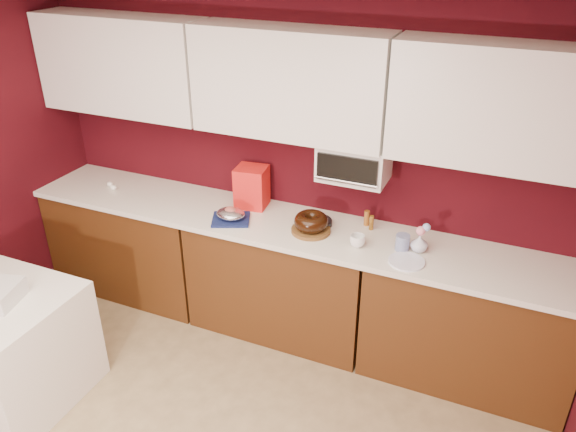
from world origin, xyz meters
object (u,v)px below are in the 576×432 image
at_px(coffee_mug, 357,240).
at_px(flower_vase, 419,242).
at_px(foil_ham_nest, 231,214).
at_px(bundt_cake, 311,221).
at_px(pandoro_box, 252,187).
at_px(blue_jar, 402,243).
at_px(toaster_oven, 354,161).

xyz_separation_m(coffee_mug, flower_vase, (0.38, 0.10, 0.02)).
distance_m(foil_ham_nest, coffee_mug, 0.92).
relative_size(bundt_cake, foil_ham_nest, 1.13).
distance_m(pandoro_box, flower_vase, 1.29).
height_order(blue_jar, flower_vase, flower_vase).
xyz_separation_m(bundt_cake, coffee_mug, (0.35, -0.06, -0.03)).
xyz_separation_m(bundt_cake, pandoro_box, (-0.55, 0.20, 0.07)).
relative_size(coffee_mug, flower_vase, 0.74).
relative_size(foil_ham_nest, blue_jar, 1.90).
distance_m(toaster_oven, pandoro_box, 0.83).
relative_size(foil_ham_nest, pandoro_box, 0.68).
bearing_deg(toaster_oven, flower_vase, -18.12).
relative_size(pandoro_box, flower_vase, 2.30).
distance_m(toaster_oven, blue_jar, 0.62).
xyz_separation_m(toaster_oven, pandoro_box, (-0.76, -0.00, -0.32)).
xyz_separation_m(foil_ham_nest, blue_jar, (1.20, 0.09, -0.00)).
distance_m(pandoro_box, blue_jar, 1.19).
xyz_separation_m(blue_jar, flower_vase, (0.10, 0.03, 0.01)).
bearing_deg(coffee_mug, flower_vase, 14.68).
bearing_deg(bundt_cake, coffee_mug, -9.74).
bearing_deg(blue_jar, toaster_oven, 154.41).
relative_size(bundt_cake, blue_jar, 2.15).
distance_m(bundt_cake, foil_ham_nest, 0.58).
height_order(foil_ham_nest, coffee_mug, coffee_mug).
bearing_deg(blue_jar, bundt_cake, -178.97).
height_order(toaster_oven, foil_ham_nest, toaster_oven).
bearing_deg(toaster_oven, bundt_cake, -136.58).
distance_m(bundt_cake, pandoro_box, 0.59).
bearing_deg(bundt_cake, flower_vase, 3.13).
height_order(bundt_cake, coffee_mug, bundt_cake).
height_order(foil_ham_nest, pandoro_box, pandoro_box).
relative_size(bundt_cake, pandoro_box, 0.77).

